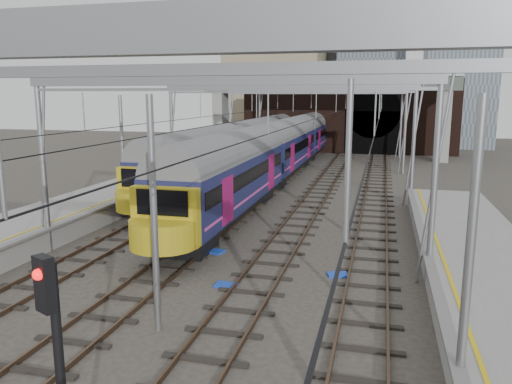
# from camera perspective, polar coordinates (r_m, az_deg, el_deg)

# --- Properties ---
(ground) EXTENTS (160.00, 160.00, 0.00)m
(ground) POSITION_cam_1_polar(r_m,az_deg,el_deg) (14.34, -14.67, -18.41)
(ground) COLOR #38332D
(ground) RESTS_ON ground
(tracks) EXTENTS (14.40, 80.00, 0.22)m
(tracks) POSITION_cam_1_polar(r_m,az_deg,el_deg) (27.49, 0.53, -3.67)
(tracks) COLOR #4C3828
(tracks) RESTS_ON ground
(overhead_line) EXTENTS (16.80, 80.00, 8.00)m
(overhead_line) POSITION_cam_1_polar(r_m,az_deg,el_deg) (32.95, 3.28, 10.24)
(overhead_line) COLOR gray
(overhead_line) RESTS_ON ground
(retaining_wall) EXTENTS (28.00, 2.75, 9.00)m
(retaining_wall) POSITION_cam_1_polar(r_m,az_deg,el_deg) (63.03, 9.90, 8.37)
(retaining_wall) COLOR black
(retaining_wall) RESTS_ON ground
(overbridge) EXTENTS (28.00, 3.00, 9.25)m
(overbridge) POSITION_cam_1_polar(r_m,az_deg,el_deg) (57.20, 8.09, 11.13)
(overbridge) COLOR gray
(overbridge) RESTS_ON ground
(city_skyline) EXTENTS (37.50, 27.50, 60.00)m
(city_skyline) POSITION_cam_1_polar(r_m,az_deg,el_deg) (82.04, 12.25, 17.78)
(city_skyline) COLOR tan
(city_skyline) RESTS_ON ground
(train_main) EXTENTS (2.94, 67.95, 5.01)m
(train_main) POSITION_cam_1_polar(r_m,az_deg,el_deg) (52.51, 5.14, 6.09)
(train_main) COLOR black
(train_main) RESTS_ON ground
(train_second) EXTENTS (2.77, 48.05, 4.77)m
(train_second) POSITION_cam_1_polar(r_m,az_deg,el_deg) (49.31, -0.25, 5.70)
(train_second) COLOR black
(train_second) RESTS_ON ground
(signal_near_centre) EXTENTS (0.38, 0.46, 4.67)m
(signal_near_centre) POSITION_cam_1_polar(r_m,az_deg,el_deg) (8.61, -21.86, -17.46)
(signal_near_centre) COLOR black
(signal_near_centre) RESTS_ON ground
(equip_cover_a) EXTENTS (0.82, 0.61, 0.09)m
(equip_cover_a) POSITION_cam_1_polar(r_m,az_deg,el_deg) (18.84, -3.46, -10.58)
(equip_cover_a) COLOR blue
(equip_cover_a) RESTS_ON ground
(equip_cover_b) EXTENTS (1.00, 0.82, 0.10)m
(equip_cover_b) POSITION_cam_1_polar(r_m,az_deg,el_deg) (22.75, -4.80, -6.76)
(equip_cover_b) COLOR blue
(equip_cover_b) RESTS_ON ground
(equip_cover_c) EXTENTS (0.91, 0.75, 0.09)m
(equip_cover_c) POSITION_cam_1_polar(r_m,az_deg,el_deg) (20.10, 9.32, -9.30)
(equip_cover_c) COLOR blue
(equip_cover_c) RESTS_ON ground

